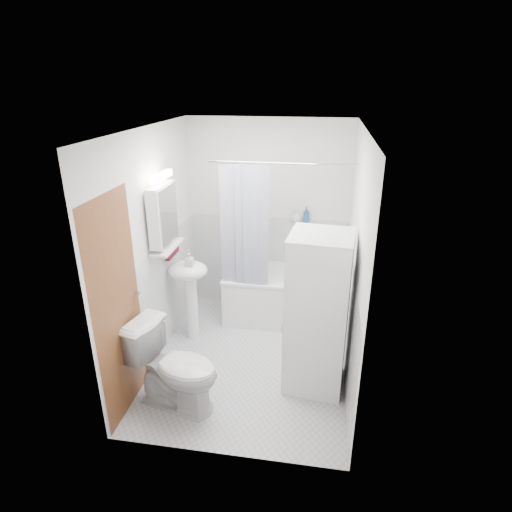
% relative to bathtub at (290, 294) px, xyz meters
% --- Properties ---
extents(floor, '(2.60, 2.60, 0.00)m').
position_rel_bathtub_xyz_m(floor, '(-0.33, -0.92, -0.33)').
color(floor, silver).
rests_on(floor, ground).
extents(room_walls, '(2.60, 2.60, 2.60)m').
position_rel_bathtub_xyz_m(room_walls, '(-0.33, -0.92, 1.15)').
color(room_walls, white).
rests_on(room_walls, ground).
extents(wainscot, '(1.98, 2.58, 2.58)m').
position_rel_bathtub_xyz_m(wainscot, '(-0.33, -0.63, 0.27)').
color(wainscot, white).
rests_on(wainscot, ground).
extents(door, '(0.05, 2.00, 2.00)m').
position_rel_bathtub_xyz_m(door, '(-1.28, -1.47, 0.67)').
color(door, brown).
rests_on(door, ground).
extents(bathtub, '(1.59, 0.75, 0.60)m').
position_rel_bathtub_xyz_m(bathtub, '(0.00, 0.00, 0.00)').
color(bathtub, white).
rests_on(bathtub, ground).
extents(tub_spout, '(0.04, 0.12, 0.04)m').
position_rel_bathtub_xyz_m(tub_spout, '(0.20, 0.33, 0.59)').
color(tub_spout, silver).
rests_on(tub_spout, room_walls).
extents(curtain_rod, '(1.77, 0.02, 0.02)m').
position_rel_bathtub_xyz_m(curtain_rod, '(0.00, -0.32, 1.67)').
color(curtain_rod, silver).
rests_on(curtain_rod, room_walls).
extents(shower_curtain, '(0.55, 0.02, 1.45)m').
position_rel_bathtub_xyz_m(shower_curtain, '(-0.51, -0.32, 0.92)').
color(shower_curtain, '#131E44').
rests_on(shower_curtain, curtain_rod).
extents(sink, '(0.44, 0.37, 1.04)m').
position_rel_bathtub_xyz_m(sink, '(-1.08, -0.61, 0.37)').
color(sink, white).
rests_on(sink, ground).
extents(medicine_cabinet, '(0.13, 0.50, 0.71)m').
position_rel_bathtub_xyz_m(medicine_cabinet, '(-1.24, -0.82, 1.23)').
color(medicine_cabinet, white).
rests_on(medicine_cabinet, room_walls).
extents(shelf, '(0.18, 0.54, 0.02)m').
position_rel_bathtub_xyz_m(shelf, '(-1.22, -0.82, 0.87)').
color(shelf, silver).
rests_on(shelf, room_walls).
extents(shower_caddy, '(0.22, 0.06, 0.02)m').
position_rel_bathtub_xyz_m(shower_caddy, '(0.25, 0.32, 0.82)').
color(shower_caddy, silver).
rests_on(shower_caddy, room_walls).
extents(towel, '(0.07, 0.32, 0.76)m').
position_rel_bathtub_xyz_m(towel, '(-1.27, -0.57, 1.05)').
color(towel, '#51131C').
rests_on(towel, room_walls).
extents(washer_dryer, '(0.61, 0.60, 1.56)m').
position_rel_bathtub_xyz_m(washer_dryer, '(0.35, -1.20, 0.45)').
color(washer_dryer, white).
rests_on(washer_dryer, ground).
extents(toilet, '(0.91, 0.65, 0.81)m').
position_rel_bathtub_xyz_m(toilet, '(-0.88, -1.72, 0.07)').
color(toilet, white).
rests_on(toilet, ground).
extents(soap_pump, '(0.08, 0.17, 0.08)m').
position_rel_bathtub_xyz_m(soap_pump, '(-1.04, -0.67, 0.62)').
color(soap_pump, gray).
rests_on(soap_pump, sink).
extents(shelf_bottle, '(0.07, 0.18, 0.07)m').
position_rel_bathtub_xyz_m(shelf_bottle, '(-1.22, -0.97, 0.91)').
color(shelf_bottle, gray).
rests_on(shelf_bottle, shelf).
extents(shelf_cup, '(0.10, 0.09, 0.10)m').
position_rel_bathtub_xyz_m(shelf_cup, '(-1.22, -0.70, 0.93)').
color(shelf_cup, gray).
rests_on(shelf_cup, shelf).
extents(shampoo_a, '(0.13, 0.17, 0.13)m').
position_rel_bathtub_xyz_m(shampoo_a, '(0.02, 0.32, 0.89)').
color(shampoo_a, gray).
rests_on(shampoo_a, shower_caddy).
extents(shampoo_b, '(0.08, 0.21, 0.08)m').
position_rel_bathtub_xyz_m(shampoo_b, '(0.14, 0.32, 0.87)').
color(shampoo_b, '#22528A').
rests_on(shampoo_b, shower_caddy).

